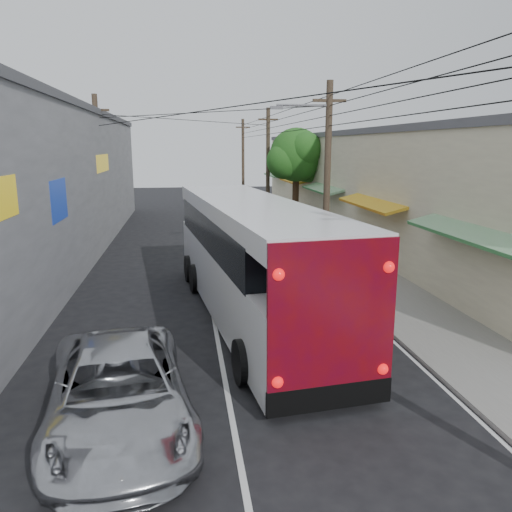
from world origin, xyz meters
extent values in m
plane|color=black|center=(0.00, 0.00, 0.00)|extent=(120.00, 120.00, 0.00)
cube|color=slate|center=(6.50, 20.00, 0.06)|extent=(3.00, 80.00, 0.12)
cube|color=beige|center=(11.00, 22.00, 3.00)|extent=(6.00, 40.00, 6.00)
cube|color=#4C4C51|center=(11.00, 22.00, 6.10)|extent=(6.20, 40.00, 0.30)
cube|color=#1A782B|center=(7.70, 6.00, 2.90)|extent=(1.39, 6.00, 0.46)
cube|color=orange|center=(7.70, 14.00, 2.90)|extent=(1.39, 6.00, 0.46)
cube|color=#1A782B|center=(7.70, 22.00, 2.90)|extent=(1.39, 6.00, 0.46)
cube|color=orange|center=(7.70, 30.00, 2.90)|extent=(1.39, 6.00, 0.46)
cube|color=#1A782B|center=(7.70, 38.00, 2.90)|extent=(1.39, 6.00, 0.46)
cube|color=gray|center=(-8.50, 18.00, 3.50)|extent=(7.00, 36.00, 7.00)
cube|color=#4C4C51|center=(-8.50, 18.00, 7.10)|extent=(7.20, 36.00, 0.30)
cube|color=#1433A5|center=(-5.05, 10.00, 3.60)|extent=(0.12, 2.20, 1.40)
cube|color=yellow|center=(-5.05, 20.00, 4.50)|extent=(0.12, 4.00, 0.90)
cylinder|color=#473828|center=(5.20, 13.00, 4.00)|extent=(0.28, 0.28, 8.00)
cube|color=#473828|center=(5.20, 13.00, 7.20)|extent=(1.40, 0.12, 0.12)
cylinder|color=#473828|center=(5.20, 28.00, 4.00)|extent=(0.28, 0.28, 8.00)
cube|color=#473828|center=(5.20, 28.00, 7.20)|extent=(1.40, 0.12, 0.12)
cylinder|color=#473828|center=(5.20, 43.00, 4.00)|extent=(0.28, 0.28, 8.00)
cube|color=#473828|center=(5.20, 43.00, 7.20)|extent=(1.40, 0.12, 0.12)
cylinder|color=#473828|center=(-5.20, 20.00, 4.00)|extent=(0.28, 0.28, 8.00)
cube|color=#473828|center=(-5.20, 20.00, 7.20)|extent=(1.40, 0.12, 0.12)
cylinder|color=#59595E|center=(4.10, 13.00, 7.00)|extent=(2.20, 0.10, 0.10)
cube|color=#59595E|center=(3.00, 13.00, 6.90)|extent=(0.50, 0.18, 0.12)
cylinder|color=#3F2B19|center=(6.80, 26.00, 2.00)|extent=(0.44, 0.44, 4.00)
sphere|color=#164D14|center=(6.80, 26.00, 4.80)|extent=(3.60, 3.60, 3.60)
sphere|color=#164D14|center=(7.80, 26.60, 4.20)|extent=(2.60, 2.60, 2.60)
sphere|color=#164D14|center=(5.90, 25.60, 4.40)|extent=(2.40, 2.40, 2.40)
sphere|color=#164D14|center=(7.20, 25.00, 5.20)|extent=(2.20, 2.20, 2.20)
sphere|color=#164D14|center=(6.50, 26.90, 5.00)|extent=(2.00, 2.00, 2.00)
cube|color=white|center=(1.20, 7.60, 1.23)|extent=(4.14, 13.02, 2.03)
cube|color=black|center=(1.14, 8.12, 2.72)|extent=(3.92, 10.90, 1.07)
cube|color=white|center=(1.20, 7.60, 3.46)|extent=(4.14, 13.02, 0.53)
cube|color=#6C090B|center=(1.95, 1.22, 2.13)|extent=(2.64, 0.39, 3.09)
cube|color=black|center=(1.95, 1.22, 0.48)|extent=(2.66, 0.42, 0.53)
sphere|color=red|center=(0.84, 1.06, 0.96)|extent=(0.23, 0.23, 0.23)
sphere|color=red|center=(3.07, 1.32, 0.96)|extent=(0.23, 0.23, 0.23)
sphere|color=red|center=(0.84, 1.06, 3.09)|extent=(0.23, 0.23, 0.23)
sphere|color=red|center=(3.07, 1.32, 3.09)|extent=(0.23, 0.23, 0.23)
cylinder|color=black|center=(0.40, 2.99, 0.53)|extent=(0.44, 1.10, 1.07)
cylinder|color=black|center=(3.05, 3.30, 0.53)|extent=(0.44, 1.10, 1.07)
cylinder|color=black|center=(-0.50, 10.62, 0.53)|extent=(0.44, 1.10, 1.07)
cylinder|color=black|center=(2.15, 10.93, 0.53)|extent=(0.44, 1.10, 1.07)
cylinder|color=black|center=(-0.68, 12.20, 0.53)|extent=(0.44, 1.10, 1.07)
cylinder|color=black|center=(1.96, 12.52, 0.53)|extent=(0.44, 1.10, 1.07)
imported|color=#B6B7BD|center=(-2.18, 1.47, 0.79)|extent=(3.34, 5.96, 1.57)
imported|color=gray|center=(3.80, 15.03, 0.74)|extent=(2.37, 5.24, 1.49)
imported|color=#26252A|center=(4.60, 22.18, 0.73)|extent=(1.85, 4.35, 1.47)
imported|color=black|center=(4.60, 29.00, 0.73)|extent=(1.80, 4.54, 1.47)
imported|color=pink|center=(6.09, 14.36, 0.92)|extent=(0.68, 0.57, 1.60)
imported|color=#82A0BE|center=(6.36, 17.50, 1.00)|extent=(1.00, 0.87, 1.75)
camera|label=1|loc=(-0.83, -7.61, 5.39)|focal=35.00mm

